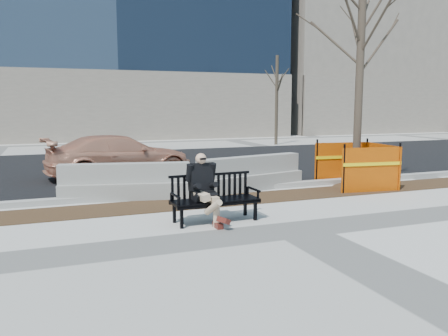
{
  "coord_description": "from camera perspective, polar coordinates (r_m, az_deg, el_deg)",
  "views": [
    {
      "loc": [
        -3.8,
        -6.5,
        2.09
      ],
      "look_at": [
        -0.69,
        1.58,
        0.87
      ],
      "focal_mm": 36.47,
      "sensor_mm": 36.0,
      "label": 1
    }
  ],
  "objects": [
    {
      "name": "tree_fence",
      "position": [
        12.09,
        16.11,
        -2.29
      ],
      "size": [
        2.64,
        2.64,
        5.88
      ],
      "primitive_type": null,
      "rotation": [
        0.0,
        0.0,
        -0.13
      ],
      "color": "#DD5903",
      "rests_on": "ground"
    },
    {
      "name": "sedan",
      "position": [
        13.56,
        -12.8,
        -1.08
      ],
      "size": [
        4.38,
        2.26,
        1.22
      ],
      "primitive_type": "imported",
      "rotation": [
        0.0,
        0.0,
        1.71
      ],
      "color": "tan",
      "rests_on": "ground"
    },
    {
      "name": "asphalt_street",
      "position": [
        15.91,
        -7.01,
        0.39
      ],
      "size": [
        60.0,
        10.4,
        0.01
      ],
      "primitive_type": "cube",
      "color": "black",
      "rests_on": "ground"
    },
    {
      "name": "mulch_strip",
      "position": [
        10.08,
        1.6,
        -3.95
      ],
      "size": [
        40.0,
        1.2,
        0.02
      ],
      "primitive_type": "cube",
      "color": "#47301C",
      "rests_on": "ground"
    },
    {
      "name": "far_tree_right",
      "position": [
        24.08,
        6.53,
        2.95
      ],
      "size": [
        2.17,
        2.17,
        4.95
      ],
      "primitive_type": null,
      "rotation": [
        0.0,
        0.0,
        0.21
      ],
      "color": "#463B2D",
      "rests_on": "ground"
    },
    {
      "name": "jersey_barrier_left",
      "position": [
        10.35,
        -12.2,
        -3.84
      ],
      "size": [
        2.89,
        1.15,
        0.81
      ],
      "primitive_type": null,
      "rotation": [
        0.0,
        0.0,
        -0.21
      ],
      "color": "gray",
      "rests_on": "ground"
    },
    {
      "name": "jersey_barrier_right",
      "position": [
        11.27,
        3.27,
        -2.71
      ],
      "size": [
        2.99,
        1.24,
        0.84
      ],
      "primitive_type": null,
      "rotation": [
        0.0,
        0.0,
        0.23
      ],
      "color": "gray",
      "rests_on": "ground"
    },
    {
      "name": "ground",
      "position": [
        7.82,
        9.01,
        -7.62
      ],
      "size": [
        120.0,
        120.0,
        0.0
      ],
      "primitive_type": "plane",
      "color": "beige",
      "rests_on": "ground"
    },
    {
      "name": "curb",
      "position": [
        10.94,
        -0.31,
        -2.71
      ],
      "size": [
        60.0,
        0.25,
        0.12
      ],
      "primitive_type": "cube",
      "color": "#9E9B93",
      "rests_on": "ground"
    },
    {
      "name": "seated_man",
      "position": [
        8.2,
        -2.64,
        -6.79
      ],
      "size": [
        0.56,
        0.91,
        1.24
      ],
      "primitive_type": null,
      "rotation": [
        0.0,
        0.0,
        0.04
      ],
      "color": "black",
      "rests_on": "ground"
    },
    {
      "name": "bench",
      "position": [
        8.23,
        -1.11,
        -6.72
      ],
      "size": [
        1.63,
        0.64,
        0.86
      ],
      "primitive_type": null,
      "rotation": [
        0.0,
        0.0,
        0.04
      ],
      "color": "black",
      "rests_on": "ground"
    }
  ]
}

